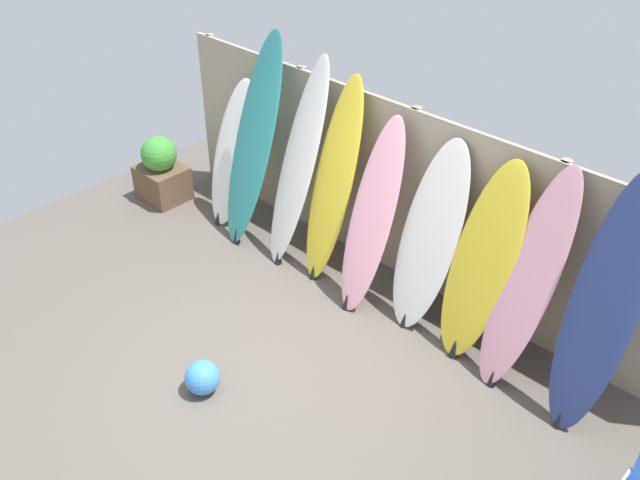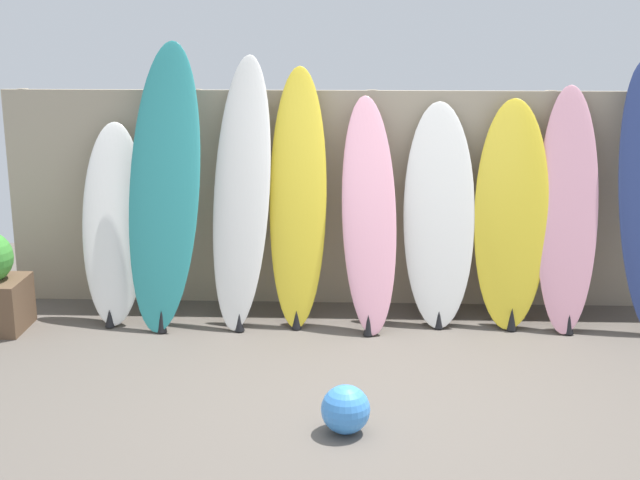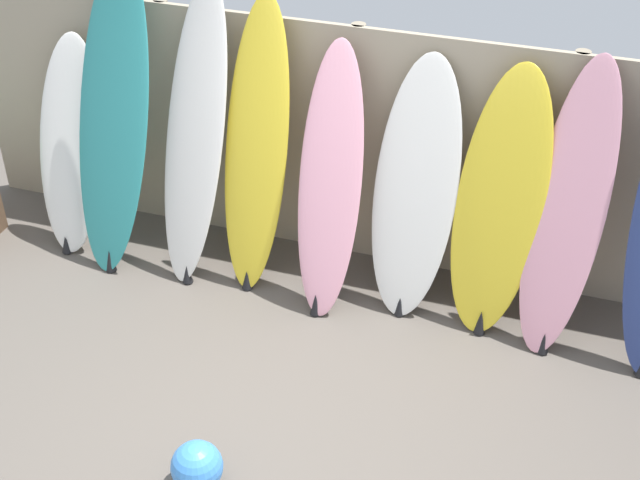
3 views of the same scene
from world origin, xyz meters
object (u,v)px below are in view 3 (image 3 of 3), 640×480
at_px(surfboard_white_0, 71,147).
at_px(surfboard_yellow_3, 256,150).
at_px(surfboard_yellow_6, 500,205).
at_px(surfboard_pink_7, 568,213).
at_px(surfboard_white_2, 195,137).
at_px(surfboard_pink_4, 330,184).
at_px(beach_ball, 197,466).
at_px(surfboard_teal_1, 113,121).
at_px(surfboard_white_5, 415,191).

xyz_separation_m(surfboard_white_0, surfboard_yellow_3, (1.47, 0.02, 0.22)).
bearing_deg(surfboard_yellow_6, surfboard_pink_7, -3.51).
distance_m(surfboard_yellow_6, surfboard_pink_7, 0.43).
bearing_deg(surfboard_pink_7, surfboard_white_2, -179.51).
relative_size(surfboard_white_0, surfboard_pink_4, 0.88).
bearing_deg(beach_ball, surfboard_teal_1, 126.70).
height_order(surfboard_white_2, surfboard_pink_4, surfboard_white_2).
xyz_separation_m(surfboard_teal_1, surfboard_yellow_6, (2.72, 0.10, -0.22)).
relative_size(surfboard_white_2, surfboard_yellow_3, 1.04).
relative_size(surfboard_white_2, beach_ball, 7.16).
bearing_deg(surfboard_yellow_3, beach_ball, -78.72).
bearing_deg(surfboard_pink_4, beach_ball, -94.66).
bearing_deg(beach_ball, surfboard_yellow_6, 57.89).
bearing_deg(surfboard_white_5, surfboard_white_0, -178.73).
height_order(surfboard_yellow_6, beach_ball, surfboard_yellow_6).
relative_size(surfboard_white_5, surfboard_yellow_6, 0.98).
distance_m(surfboard_white_2, surfboard_yellow_6, 2.13).
distance_m(surfboard_teal_1, surfboard_white_2, 0.60).
relative_size(surfboard_teal_1, surfboard_yellow_3, 1.10).
bearing_deg(surfboard_white_0, surfboard_yellow_6, 0.54).
bearing_deg(surfboard_teal_1, surfboard_white_5, 3.36).
xyz_separation_m(surfboard_teal_1, surfboard_white_5, (2.16, 0.13, -0.24)).
distance_m(surfboard_white_2, surfboard_pink_7, 2.55).
xyz_separation_m(surfboard_teal_1, surfboard_yellow_3, (1.04, 0.08, -0.10)).
height_order(surfboard_teal_1, beach_ball, surfboard_teal_1).
height_order(surfboard_white_0, surfboard_pink_4, surfboard_pink_4).
xyz_separation_m(surfboard_white_5, beach_ball, (-0.71, -2.06, -0.71)).
height_order(surfboard_white_0, surfboard_pink_7, surfboard_pink_7).
bearing_deg(surfboard_white_0, surfboard_pink_4, -2.06).
bearing_deg(surfboard_pink_7, beach_ball, -130.34).
bearing_deg(surfboard_white_2, beach_ball, -66.99).
bearing_deg(surfboard_pink_7, surfboard_teal_1, -178.68).
relative_size(surfboard_yellow_3, surfboard_pink_4, 1.13).
relative_size(surfboard_pink_4, surfboard_white_5, 1.03).
bearing_deg(surfboard_white_2, surfboard_white_0, 178.98).
distance_m(surfboard_pink_4, surfboard_yellow_6, 1.12).
distance_m(surfboard_pink_4, surfboard_white_5, 0.57).
bearing_deg(surfboard_white_5, surfboard_yellow_3, -177.85).
relative_size(surfboard_white_0, surfboard_white_5, 0.91).
height_order(surfboard_yellow_3, surfboard_pink_7, surfboard_yellow_3).
xyz_separation_m(surfboard_white_0, surfboard_pink_7, (3.58, 0.00, 0.14)).
relative_size(surfboard_pink_4, beach_ball, 6.08).
relative_size(surfboard_teal_1, surfboard_white_5, 1.28).
xyz_separation_m(surfboard_white_2, surfboard_pink_4, (1.00, -0.05, -0.16)).
bearing_deg(surfboard_white_0, surfboard_pink_7, 0.06).
height_order(surfboard_white_2, surfboard_pink_7, surfboard_white_2).
xyz_separation_m(surfboard_white_0, surfboard_pink_4, (2.03, -0.07, 0.10)).
relative_size(surfboard_teal_1, surfboard_pink_7, 1.18).
bearing_deg(surfboard_pink_4, surfboard_white_0, 177.94).
distance_m(surfboard_yellow_3, surfboard_pink_4, 0.58).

